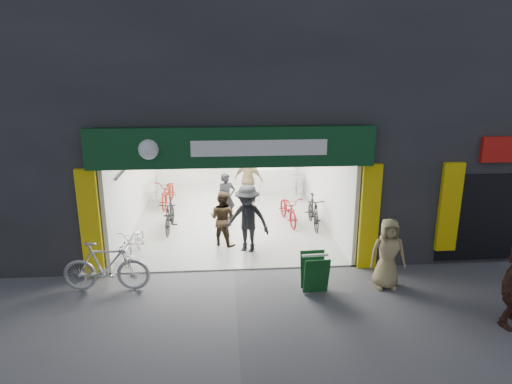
{
  "coord_description": "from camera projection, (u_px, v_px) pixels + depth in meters",
  "views": [
    {
      "loc": [
        -0.23,
        -10.08,
        4.9
      ],
      "look_at": [
        0.66,
        1.5,
        1.54
      ],
      "focal_mm": 32.0,
      "sensor_mm": 36.0,
      "label": 1
    }
  ],
  "objects": [
    {
      "name": "parked_bike",
      "position": [
        106.0,
        266.0,
        9.94
      ],
      "size": [
        1.92,
        0.63,
        1.14
      ],
      "primitive_type": "imported",
      "rotation": [
        0.0,
        0.0,
        1.52
      ],
      "color": "#A9A9AD",
      "rests_on": "ground"
    },
    {
      "name": "customer_b",
      "position": [
        223.0,
        219.0,
        12.35
      ],
      "size": [
        0.94,
        0.88,
        1.54
      ],
      "primitive_type": "imported",
      "rotation": [
        0.0,
        0.0,
        2.62
      ],
      "color": "#362718",
      "rests_on": "ground"
    },
    {
      "name": "bike_left_midback",
      "position": [
        168.0,
        193.0,
        15.8
      ],
      "size": [
        0.8,
        1.9,
        0.97
      ],
      "primitive_type": "imported",
      "rotation": [
        0.0,
        0.0,
        -0.09
      ],
      "color": "maroon",
      "rests_on": "ground"
    },
    {
      "name": "bike_right_back",
      "position": [
        296.0,
        183.0,
        16.9
      ],
      "size": [
        0.65,
        1.75,
        1.03
      ],
      "primitive_type": "imported",
      "rotation": [
        0.0,
        0.0,
        0.1
      ],
      "color": "#B6B6BB",
      "rests_on": "ground"
    },
    {
      "name": "bike_left_front",
      "position": [
        135.0,
        242.0,
        11.65
      ],
      "size": [
        0.73,
        1.66,
        0.84
      ],
      "primitive_type": "imported",
      "rotation": [
        0.0,
        0.0,
        -0.11
      ],
      "color": "#B6B7BC",
      "rests_on": "ground"
    },
    {
      "name": "ground",
      "position": [
        234.0,
        271.0,
        11.03
      ],
      "size": [
        60.0,
        60.0,
        0.0
      ],
      "primitive_type": "plane",
      "color": "#56565B",
      "rests_on": "ground"
    },
    {
      "name": "customer_a",
      "position": [
        226.0,
        198.0,
        14.16
      ],
      "size": [
        0.65,
        0.51,
        1.57
      ],
      "primitive_type": "imported",
      "rotation": [
        0.0,
        0.0,
        0.27
      ],
      "color": "black",
      "rests_on": "ground"
    },
    {
      "name": "customer_d",
      "position": [
        249.0,
        180.0,
        15.88
      ],
      "size": [
        1.14,
        0.87,
        1.8
      ],
      "primitive_type": "imported",
      "rotation": [
        0.0,
        0.0,
        2.67
      ],
      "color": "olive",
      "rests_on": "ground"
    },
    {
      "name": "bike_right_front",
      "position": [
        313.0,
        212.0,
        13.78
      ],
      "size": [
        0.49,
        1.65,
        0.99
      ],
      "primitive_type": "imported",
      "rotation": [
        0.0,
        0.0,
        -0.02
      ],
      "color": "black",
      "rests_on": "ground"
    },
    {
      "name": "sandwich_board",
      "position": [
        315.0,
        272.0,
        9.93
      ],
      "size": [
        0.58,
        0.59,
        0.85
      ],
      "rotation": [
        0.0,
        0.0,
        0.04
      ],
      "color": "#104119",
      "rests_on": "ground"
    },
    {
      "name": "bike_right_mid",
      "position": [
        288.0,
        209.0,
        14.14
      ],
      "size": [
        0.82,
        1.81,
        0.92
      ],
      "primitive_type": "imported",
      "rotation": [
        0.0,
        0.0,
        0.13
      ],
      "color": "maroon",
      "rests_on": "ground"
    },
    {
      "name": "customer_c",
      "position": [
        247.0,
        219.0,
        11.86
      ],
      "size": [
        1.36,
        1.1,
        1.84
      ],
      "primitive_type": "imported",
      "rotation": [
        0.0,
        0.0,
        -0.42
      ],
      "color": "black",
      "rests_on": "ground"
    },
    {
      "name": "bike_left_back",
      "position": [
        157.0,
        191.0,
        15.93
      ],
      "size": [
        0.72,
        1.71,
        1.0
      ],
      "primitive_type": "imported",
      "rotation": [
        0.0,
        0.0,
        0.15
      ],
      "color": "#A4A4A9",
      "rests_on": "ground"
    },
    {
      "name": "building",
      "position": [
        256.0,
        79.0,
        14.68
      ],
      "size": [
        17.0,
        10.27,
        8.0
      ],
      "color": "#232326",
      "rests_on": "ground"
    },
    {
      "name": "pedestrian_near",
      "position": [
        388.0,
        254.0,
        10.03
      ],
      "size": [
        0.82,
        0.57,
        1.61
      ],
      "primitive_type": "imported",
      "rotation": [
        0.0,
        0.0,
        -0.08
      ],
      "color": "#938355",
      "rests_on": "ground"
    },
    {
      "name": "bike_left_midfront",
      "position": [
        170.0,
        215.0,
        13.46
      ],
      "size": [
        0.52,
        1.66,
        0.99
      ],
      "primitive_type": "imported",
      "rotation": [
        0.0,
        0.0,
        -0.03
      ],
      "color": "black",
      "rests_on": "ground"
    }
  ]
}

